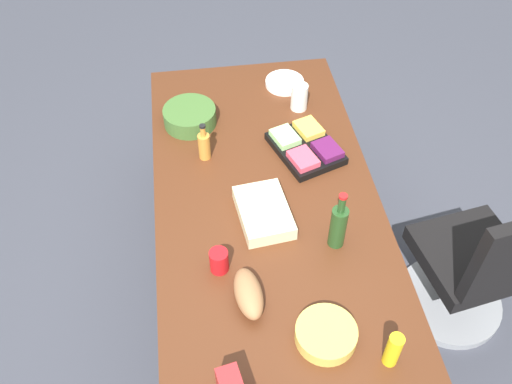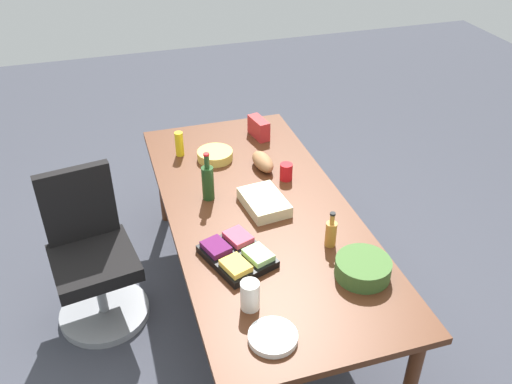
{
  "view_description": "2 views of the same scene",
  "coord_description": "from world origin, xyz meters",
  "px_view_note": "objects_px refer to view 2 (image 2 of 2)",
  "views": [
    {
      "loc": [
        1.63,
        -0.3,
        2.72
      ],
      "look_at": [
        -0.06,
        -0.06,
        0.83
      ],
      "focal_mm": 39.4,
      "sensor_mm": 36.0,
      "label": 1
    },
    {
      "loc": [
        -2.49,
        0.78,
        2.62
      ],
      "look_at": [
        0.12,
        -0.02,
        0.78
      ],
      "focal_mm": 38.48,
      "sensor_mm": 36.0,
      "label": 2
    }
  ],
  "objects_px": {
    "dressing_bottle": "(331,233)",
    "paper_plate_stack": "(273,337)",
    "bread_loaf": "(263,162)",
    "sheet_cake": "(264,202)",
    "fruit_platter": "(237,254)",
    "conference_table": "(259,218)",
    "chip_bowl": "(215,155)",
    "chip_bag_red": "(259,128)",
    "mustard_bottle": "(179,144)",
    "red_solo_cup": "(286,172)",
    "wine_bottle": "(208,181)",
    "mayo_jar": "(250,295)",
    "salad_bowl": "(363,268)",
    "office_chair": "(94,265)"
  },
  "relations": [
    {
      "from": "office_chair",
      "to": "fruit_platter",
      "type": "relative_size",
      "value": 2.26
    },
    {
      "from": "dressing_bottle",
      "to": "fruit_platter",
      "type": "bearing_deg",
      "value": 86.51
    },
    {
      "from": "chip_bowl",
      "to": "mayo_jar",
      "type": "height_order",
      "value": "mayo_jar"
    },
    {
      "from": "wine_bottle",
      "to": "chip_bag_red",
      "type": "height_order",
      "value": "wine_bottle"
    },
    {
      "from": "salad_bowl",
      "to": "mayo_jar",
      "type": "distance_m",
      "value": 0.6
    },
    {
      "from": "sheet_cake",
      "to": "mayo_jar",
      "type": "relative_size",
      "value": 2.13
    },
    {
      "from": "fruit_platter",
      "to": "sheet_cake",
      "type": "relative_size",
      "value": 1.35
    },
    {
      "from": "chip_bowl",
      "to": "chip_bag_red",
      "type": "relative_size",
      "value": 1.19
    },
    {
      "from": "mustard_bottle",
      "to": "sheet_cake",
      "type": "bearing_deg",
      "value": -154.4
    },
    {
      "from": "wine_bottle",
      "to": "chip_bag_red",
      "type": "distance_m",
      "value": 0.84
    },
    {
      "from": "fruit_platter",
      "to": "conference_table",
      "type": "bearing_deg",
      "value": -31.96
    },
    {
      "from": "dressing_bottle",
      "to": "mustard_bottle",
      "type": "height_order",
      "value": "dressing_bottle"
    },
    {
      "from": "chip_bag_red",
      "to": "red_solo_cup",
      "type": "bearing_deg",
      "value": 179.62
    },
    {
      "from": "wine_bottle",
      "to": "salad_bowl",
      "type": "bearing_deg",
      "value": -146.86
    },
    {
      "from": "chip_bowl",
      "to": "mustard_bottle",
      "type": "bearing_deg",
      "value": 60.24
    },
    {
      "from": "salad_bowl",
      "to": "mayo_jar",
      "type": "relative_size",
      "value": 1.86
    },
    {
      "from": "sheet_cake",
      "to": "bread_loaf",
      "type": "distance_m",
      "value": 0.44
    },
    {
      "from": "wine_bottle",
      "to": "sheet_cake",
      "type": "xyz_separation_m",
      "value": [
        -0.19,
        -0.29,
        -0.08
      ]
    },
    {
      "from": "sheet_cake",
      "to": "bread_loaf",
      "type": "height_order",
      "value": "bread_loaf"
    },
    {
      "from": "salad_bowl",
      "to": "dressing_bottle",
      "type": "xyz_separation_m",
      "value": [
        0.27,
        0.06,
        0.03
      ]
    },
    {
      "from": "wine_bottle",
      "to": "bread_loaf",
      "type": "relative_size",
      "value": 1.29
    },
    {
      "from": "fruit_platter",
      "to": "red_solo_cup",
      "type": "height_order",
      "value": "red_solo_cup"
    },
    {
      "from": "wine_bottle",
      "to": "mayo_jar",
      "type": "xyz_separation_m",
      "value": [
        -0.94,
        0.02,
        -0.04
      ]
    },
    {
      "from": "salad_bowl",
      "to": "mustard_bottle",
      "type": "bearing_deg",
      "value": 24.08
    },
    {
      "from": "conference_table",
      "to": "chip_bag_red",
      "type": "bearing_deg",
      "value": -16.97
    },
    {
      "from": "chip_bag_red",
      "to": "mustard_bottle",
      "type": "relative_size",
      "value": 1.17
    },
    {
      "from": "red_solo_cup",
      "to": "chip_bag_red",
      "type": "relative_size",
      "value": 0.55
    },
    {
      "from": "office_chair",
      "to": "red_solo_cup",
      "type": "distance_m",
      "value": 1.32
    },
    {
      "from": "bread_loaf",
      "to": "sheet_cake",
      "type": "bearing_deg",
      "value": 163.48
    },
    {
      "from": "conference_table",
      "to": "salad_bowl",
      "type": "xyz_separation_m",
      "value": [
        -0.69,
        -0.32,
        0.11
      ]
    },
    {
      "from": "chip_bowl",
      "to": "salad_bowl",
      "type": "bearing_deg",
      "value": -161.92
    },
    {
      "from": "dressing_bottle",
      "to": "paper_plate_stack",
      "type": "height_order",
      "value": "dressing_bottle"
    },
    {
      "from": "wine_bottle",
      "to": "sheet_cake",
      "type": "relative_size",
      "value": 0.97
    },
    {
      "from": "paper_plate_stack",
      "to": "bread_loaf",
      "type": "relative_size",
      "value": 0.92
    },
    {
      "from": "office_chair",
      "to": "mustard_bottle",
      "type": "height_order",
      "value": "office_chair"
    },
    {
      "from": "mustard_bottle",
      "to": "fruit_platter",
      "type": "bearing_deg",
      "value": -175.78
    },
    {
      "from": "chip_bowl",
      "to": "sheet_cake",
      "type": "bearing_deg",
      "value": -167.02
    },
    {
      "from": "wine_bottle",
      "to": "dressing_bottle",
      "type": "distance_m",
      "value": 0.81
    },
    {
      "from": "chip_bag_red",
      "to": "paper_plate_stack",
      "type": "relative_size",
      "value": 0.91
    },
    {
      "from": "conference_table",
      "to": "paper_plate_stack",
      "type": "distance_m",
      "value": 0.98
    },
    {
      "from": "mustard_bottle",
      "to": "chip_bag_red",
      "type": "bearing_deg",
      "value": -80.78
    },
    {
      "from": "chip_bowl",
      "to": "mustard_bottle",
      "type": "relative_size",
      "value": 1.39
    },
    {
      "from": "dressing_bottle",
      "to": "mayo_jar",
      "type": "distance_m",
      "value": 0.63
    },
    {
      "from": "wine_bottle",
      "to": "paper_plate_stack",
      "type": "xyz_separation_m",
      "value": [
        -1.15,
        -0.02,
        -0.1
      ]
    },
    {
      "from": "fruit_platter",
      "to": "red_solo_cup",
      "type": "distance_m",
      "value": 0.82
    },
    {
      "from": "wine_bottle",
      "to": "mayo_jar",
      "type": "height_order",
      "value": "wine_bottle"
    },
    {
      "from": "fruit_platter",
      "to": "chip_bowl",
      "type": "bearing_deg",
      "value": -7.19
    },
    {
      "from": "salad_bowl",
      "to": "chip_bowl",
      "type": "bearing_deg",
      "value": 18.08
    },
    {
      "from": "sheet_cake",
      "to": "dressing_bottle",
      "type": "bearing_deg",
      "value": -151.8
    },
    {
      "from": "chip_bag_red",
      "to": "fruit_platter",
      "type": "bearing_deg",
      "value": 158.0
    }
  ]
}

